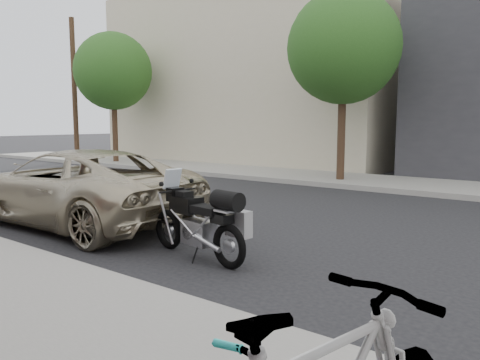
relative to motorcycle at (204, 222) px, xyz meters
The scene contains 8 objects.
ground 2.65m from the motorcycle, 90.12° to the right, with size 120.00×120.00×0.00m, color black.
far_sidewalk 9.11m from the motorcycle, 90.03° to the right, with size 44.00×3.00×0.15m, color gray.
far_building_cream 18.76m from the motorcycle, 60.81° to the right, with size 14.00×11.00×8.00m.
street_tree_mid 9.53m from the motorcycle, 76.94° to the right, with size 3.40×3.40×5.70m.
street_tree_right 15.99m from the motorcycle, 33.50° to the right, with size 3.40×3.40×5.70m.
utility_pole 18.40m from the motorcycle, 28.26° to the right, with size 0.24×0.24×6.70m, color #3C291B.
motorcycle is the anchor object (origin of this frame).
minivan 3.51m from the motorcycle, ahead, with size 2.36×5.11×1.42m, color #B7AB8E.
Camera 1 is at (-4.28, 7.38, 1.93)m, focal length 35.00 mm.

